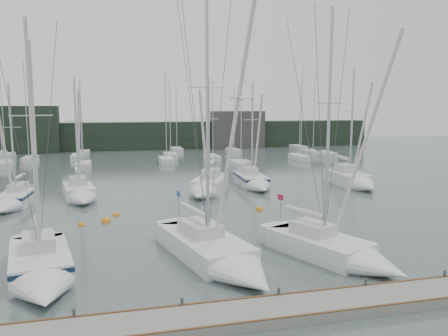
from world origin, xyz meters
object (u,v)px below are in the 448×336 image
at_px(sailboat_mid_d, 254,182).
at_px(buoy_c, 81,225).
at_px(sailboat_mid_e, 355,181).
at_px(buoy_a, 116,215).
at_px(sailboat_near_right, 344,254).
at_px(buoy_b, 259,210).
at_px(sailboat_near_left, 41,272).
at_px(sailboat_near_center, 223,258).
at_px(sailboat_mid_b, 81,195).
at_px(sailboat_mid_c, 207,188).
at_px(buoy_d, 106,222).
at_px(sailboat_mid_a, 13,201).

bearing_deg(sailboat_mid_d, buoy_c, -144.27).
xyz_separation_m(sailboat_mid_e, buoy_c, (-25.39, -8.05, -0.62)).
distance_m(sailboat_mid_d, buoy_a, 15.55).
bearing_deg(sailboat_near_right, buoy_b, 69.46).
xyz_separation_m(sailboat_near_right, buoy_c, (-13.79, 10.81, -0.51)).
distance_m(sailboat_near_right, buoy_a, 17.39).
distance_m(sailboat_near_left, sailboat_mid_d, 26.03).
height_order(sailboat_near_center, buoy_a, sailboat_near_center).
bearing_deg(sailboat_near_left, buoy_b, 26.97).
height_order(sailboat_mid_b, buoy_b, sailboat_mid_b).
relative_size(sailboat_near_center, sailboat_mid_c, 1.35).
bearing_deg(sailboat_near_left, sailboat_mid_b, 77.77).
height_order(buoy_a, buoy_b, buoy_b).
relative_size(buoy_b, buoy_d, 0.91).
xyz_separation_m(sailboat_mid_b, sailboat_mid_d, (16.27, 2.16, 0.01)).
distance_m(sailboat_mid_c, buoy_c, 13.14).
distance_m(sailboat_near_right, sailboat_mid_e, 22.14).
distance_m(sailboat_mid_a, sailboat_mid_c, 16.12).
bearing_deg(sailboat_near_right, sailboat_near_left, 152.72).
distance_m(sailboat_near_left, sailboat_mid_b, 17.87).
bearing_deg(sailboat_mid_a, buoy_a, -25.32).
bearing_deg(sailboat_near_left, sailboat_near_right, -14.92).
relative_size(sailboat_mid_a, buoy_a, 20.76).
relative_size(sailboat_mid_b, buoy_b, 18.10).
height_order(sailboat_near_left, sailboat_mid_c, sailboat_near_left).
height_order(sailboat_mid_e, buoy_b, sailboat_mid_e).
bearing_deg(buoy_d, sailboat_mid_d, 34.62).
bearing_deg(buoy_c, sailboat_mid_d, 33.19).
bearing_deg(sailboat_mid_b, sailboat_near_left, -101.10).
relative_size(sailboat_near_right, buoy_b, 22.35).
bearing_deg(sailboat_mid_d, sailboat_mid_c, -155.18).
relative_size(sailboat_mid_a, buoy_c, 21.12).
xyz_separation_m(sailboat_near_left, sailboat_near_center, (8.54, -0.13, -0.04)).
relative_size(sailboat_near_left, buoy_d, 18.78).
xyz_separation_m(sailboat_mid_d, buoy_b, (-2.45, -8.94, -0.56)).
bearing_deg(buoy_d, sailboat_mid_b, 106.66).
bearing_deg(sailboat_mid_b, sailboat_mid_c, -9.93).
distance_m(sailboat_mid_d, buoy_d, 17.04).
bearing_deg(buoy_a, sailboat_mid_d, 30.92).
distance_m(sailboat_near_left, sailboat_mid_a, 17.31).
height_order(sailboat_mid_a, buoy_d, sailboat_mid_a).
height_order(sailboat_near_right, sailboat_mid_b, sailboat_near_right).
height_order(sailboat_mid_b, buoy_a, sailboat_mid_b).
bearing_deg(sailboat_mid_d, sailboat_mid_a, -168.46).
distance_m(sailboat_mid_c, sailboat_mid_d, 5.70).
height_order(sailboat_mid_d, sailboat_mid_e, sailboat_mid_e).
bearing_deg(buoy_b, sailboat_mid_d, 74.68).
bearing_deg(sailboat_mid_e, buoy_d, -160.37).
bearing_deg(sailboat_near_center, sailboat_mid_d, 53.84).
height_order(sailboat_near_center, sailboat_mid_a, sailboat_near_center).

